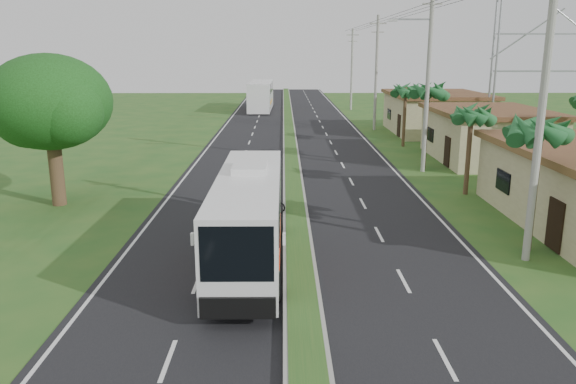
{
  "coord_description": "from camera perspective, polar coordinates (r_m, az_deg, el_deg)",
  "views": [
    {
      "loc": [
        -0.58,
        -17.71,
        7.58
      ],
      "look_at": [
        -0.38,
        5.35,
        1.8
      ],
      "focal_mm": 35.0,
      "sensor_mm": 36.0,
      "label": 1
    }
  ],
  "objects": [
    {
      "name": "road_asphalt",
      "position": [
        38.46,
        0.38,
        2.71
      ],
      "size": [
        14.0,
        160.0,
        0.02
      ],
      "primitive_type": "cube",
      "color": "black",
      "rests_on": "ground"
    },
    {
      "name": "coach_bus_far",
      "position": [
        75.47,
        -2.77,
        9.9
      ],
      "size": [
        3.02,
        12.91,
        3.75
      ],
      "rotation": [
        0.0,
        0.0,
        -0.02
      ],
      "color": "white",
      "rests_on": "ground"
    },
    {
      "name": "lane_edge_left",
      "position": [
        38.94,
        -9.53,
        2.65
      ],
      "size": [
        0.12,
        160.0,
        0.01
      ],
      "primitive_type": "cube",
      "color": "silver",
      "rests_on": "ground"
    },
    {
      "name": "shade_tree",
      "position": [
        30.13,
        -23.23,
        8.09
      ],
      "size": [
        6.3,
        6.0,
        7.54
      ],
      "color": "#473321",
      "rests_on": "ground"
    },
    {
      "name": "utility_pole_b",
      "position": [
        36.86,
        14.02,
        11.6
      ],
      "size": [
        3.2,
        0.28,
        12.0
      ],
      "color": "gray",
      "rests_on": "ground"
    },
    {
      "name": "ground",
      "position": [
        19.27,
        1.29,
        -9.1
      ],
      "size": [
        180.0,
        180.0,
        0.0
      ],
      "primitive_type": "plane",
      "color": "#25551F",
      "rests_on": "ground"
    },
    {
      "name": "motorcyclist",
      "position": [
        26.69,
        -2.05,
        -0.61
      ],
      "size": [
        1.67,
        0.55,
        2.25
      ],
      "rotation": [
        0.0,
        0.0,
        -0.05
      ],
      "color": "black",
      "rests_on": "ground"
    },
    {
      "name": "palm_verge_a",
      "position": [
        22.99,
        24.27,
        5.74
      ],
      "size": [
        2.4,
        2.4,
        5.45
      ],
      "color": "#473321",
      "rests_on": "ground"
    },
    {
      "name": "lane_edge_right",
      "position": [
        39.14,
        10.25,
        2.67
      ],
      "size": [
        0.12,
        160.0,
        0.01
      ],
      "primitive_type": "cube",
      "color": "silver",
      "rests_on": "ground"
    },
    {
      "name": "utility_pole_d",
      "position": [
        76.28,
        6.5,
        12.35
      ],
      "size": [
        1.6,
        0.28,
        10.5
      ],
      "color": "gray",
      "rests_on": "ground"
    },
    {
      "name": "shop_far",
      "position": [
        55.94,
        14.76,
        7.81
      ],
      "size": [
        8.6,
        11.6,
        3.82
      ],
      "color": "tan",
      "rests_on": "ground"
    },
    {
      "name": "utility_pole_c",
      "position": [
        56.47,
        8.96,
        11.96
      ],
      "size": [
        1.6,
        0.28,
        11.0
      ],
      "color": "gray",
      "rests_on": "ground"
    },
    {
      "name": "palm_verge_d",
      "position": [
        46.86,
        11.87,
        10.06
      ],
      "size": [
        2.4,
        2.4,
        5.25
      ],
      "color": "#473321",
      "rests_on": "ground"
    },
    {
      "name": "median_strip",
      "position": [
        38.45,
        0.38,
        2.85
      ],
      "size": [
        1.2,
        160.0,
        0.18
      ],
      "color": "gray",
      "rests_on": "ground"
    },
    {
      "name": "coach_bus_main",
      "position": [
        20.53,
        -3.99,
        -1.97
      ],
      "size": [
        2.33,
        10.79,
        3.49
      ],
      "rotation": [
        0.0,
        0.0,
        -0.0
      ],
      "color": "white",
      "rests_on": "ground"
    },
    {
      "name": "palm_verge_b",
      "position": [
        31.5,
        18.14,
        7.51
      ],
      "size": [
        2.4,
        2.4,
        5.05
      ],
      "color": "#473321",
      "rests_on": "ground"
    },
    {
      "name": "palm_verge_c",
      "position": [
        37.97,
        14.03,
        9.94
      ],
      "size": [
        2.4,
        2.4,
        5.85
      ],
      "color": "#473321",
      "rests_on": "ground"
    },
    {
      "name": "utility_pole_a",
      "position": [
        21.78,
        24.39,
        7.81
      ],
      "size": [
        1.6,
        0.28,
        11.0
      ],
      "color": "gray",
      "rests_on": "ground"
    },
    {
      "name": "billboard_lattice",
      "position": [
        52.79,
        25.42,
        11.92
      ],
      "size": [
        10.18,
        1.18,
        12.07
      ],
      "color": "gray",
      "rests_on": "ground"
    },
    {
      "name": "shop_mid",
      "position": [
        42.69,
        19.58,
        5.55
      ],
      "size": [
        7.6,
        10.6,
        3.67
      ],
      "color": "tan",
      "rests_on": "ground"
    }
  ]
}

